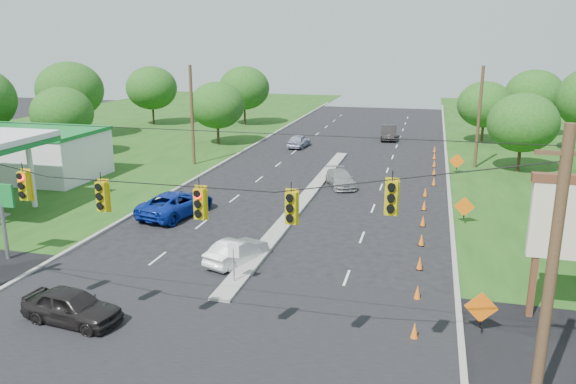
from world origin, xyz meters
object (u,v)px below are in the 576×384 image
(gas_station, at_px, (14,151))
(white_sedan, at_px, (237,251))
(blue_pickup, at_px, (176,203))
(black_sedan, at_px, (72,306))

(gas_station, xyz_separation_m, white_sedan, (22.87, -11.68, -1.94))
(white_sedan, relative_size, blue_pickup, 0.66)
(white_sedan, distance_m, blue_pickup, 9.38)
(gas_station, bearing_deg, white_sedan, -27.07)
(gas_station, distance_m, white_sedan, 25.75)
(gas_station, relative_size, black_sedan, 4.68)
(black_sedan, height_order, blue_pickup, blue_pickup)
(gas_station, height_order, blue_pickup, gas_station)
(gas_station, relative_size, white_sedan, 5.11)
(gas_station, relative_size, blue_pickup, 3.39)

